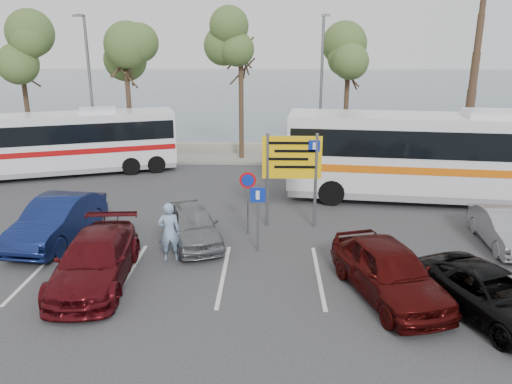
{
  "coord_description": "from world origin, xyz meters",
  "views": [
    {
      "loc": [
        0.21,
        -14.77,
        6.9
      ],
      "look_at": [
        -0.32,
        3.0,
        1.42
      ],
      "focal_mm": 35.0,
      "sensor_mm": 36.0,
      "label": 1
    }
  ],
  "objects_px": {
    "car_silver_b": "(505,229)",
    "coach_bus_right": "(439,160)",
    "coach_bus_left": "(68,145)",
    "car_silver_a": "(193,224)",
    "pedestrian_near": "(169,232)",
    "car_blue": "(57,220)",
    "car_red": "(389,270)",
    "direction_sign": "(292,165)",
    "car_maroon": "(95,260)",
    "street_lamp_left": "(90,81)",
    "street_lamp_right": "(321,82)",
    "suv_black": "(491,294)"
  },
  "relations": [
    {
      "from": "car_silver_b",
      "to": "coach_bus_right",
      "type": "bearing_deg",
      "value": 101.75
    },
    {
      "from": "coach_bus_left",
      "to": "car_silver_a",
      "type": "distance_m",
      "value": 12.01
    },
    {
      "from": "pedestrian_near",
      "to": "car_blue",
      "type": "bearing_deg",
      "value": -33.77
    },
    {
      "from": "car_blue",
      "to": "car_red",
      "type": "height_order",
      "value": "car_red"
    },
    {
      "from": "coach_bus_right",
      "to": "car_silver_a",
      "type": "height_order",
      "value": "coach_bus_right"
    },
    {
      "from": "car_silver_b",
      "to": "car_silver_a",
      "type": "bearing_deg",
      "value": -177.34
    },
    {
      "from": "car_red",
      "to": "car_silver_b",
      "type": "distance_m",
      "value": 6.05
    },
    {
      "from": "direction_sign",
      "to": "coach_bus_left",
      "type": "relative_size",
      "value": 0.32
    },
    {
      "from": "car_maroon",
      "to": "street_lamp_left",
      "type": "bearing_deg",
      "value": 104.23
    },
    {
      "from": "street_lamp_left",
      "to": "street_lamp_right",
      "type": "height_order",
      "value": "same"
    },
    {
      "from": "street_lamp_left",
      "to": "car_silver_a",
      "type": "relative_size",
      "value": 2.03
    },
    {
      "from": "car_maroon",
      "to": "suv_black",
      "type": "relative_size",
      "value": 1.1
    },
    {
      "from": "street_lamp_right",
      "to": "coach_bus_left",
      "type": "relative_size",
      "value": 0.72
    },
    {
      "from": "car_red",
      "to": "direction_sign",
      "type": "bearing_deg",
      "value": 98.54
    },
    {
      "from": "car_silver_a",
      "to": "car_blue",
      "type": "relative_size",
      "value": 0.83
    },
    {
      "from": "car_red",
      "to": "car_silver_b",
      "type": "relative_size",
      "value": 1.2
    },
    {
      "from": "car_silver_b",
      "to": "car_maroon",
      "type": "bearing_deg",
      "value": -164.11
    },
    {
      "from": "coach_bus_left",
      "to": "pedestrian_near",
      "type": "distance_m",
      "value": 12.83
    },
    {
      "from": "car_maroon",
      "to": "car_silver_a",
      "type": "bearing_deg",
      "value": 47.82
    },
    {
      "from": "street_lamp_left",
      "to": "suv_black",
      "type": "xyz_separation_m",
      "value": [
        15.9,
        -16.65,
        -3.98
      ]
    },
    {
      "from": "street_lamp_right",
      "to": "car_blue",
      "type": "distance_m",
      "value": 16.28
    },
    {
      "from": "street_lamp_right",
      "to": "car_blue",
      "type": "height_order",
      "value": "street_lamp_right"
    },
    {
      "from": "street_lamp_right",
      "to": "car_maroon",
      "type": "height_order",
      "value": "street_lamp_right"
    },
    {
      "from": "car_maroon",
      "to": "car_silver_b",
      "type": "xyz_separation_m",
      "value": [
        13.19,
        3.1,
        -0.08
      ]
    },
    {
      "from": "suv_black",
      "to": "coach_bus_left",
      "type": "bearing_deg",
      "value": 116.04
    },
    {
      "from": "car_blue",
      "to": "car_silver_a",
      "type": "bearing_deg",
      "value": 6.03
    },
    {
      "from": "coach_bus_right",
      "to": "car_maroon",
      "type": "height_order",
      "value": "coach_bus_right"
    },
    {
      "from": "car_blue",
      "to": "street_lamp_right",
      "type": "bearing_deg",
      "value": 55.46
    },
    {
      "from": "street_lamp_left",
      "to": "street_lamp_right",
      "type": "xyz_separation_m",
      "value": [
        13.0,
        0.0,
        0.0
      ]
    },
    {
      "from": "car_blue",
      "to": "suv_black",
      "type": "height_order",
      "value": "car_blue"
    },
    {
      "from": "street_lamp_right",
      "to": "pedestrian_near",
      "type": "relative_size",
      "value": 4.11
    },
    {
      "from": "street_lamp_right",
      "to": "suv_black",
      "type": "bearing_deg",
      "value": -80.12
    },
    {
      "from": "coach_bus_left",
      "to": "car_silver_b",
      "type": "bearing_deg",
      "value": -25.71
    },
    {
      "from": "street_lamp_left",
      "to": "car_red",
      "type": "relative_size",
      "value": 1.74
    },
    {
      "from": "car_silver_a",
      "to": "pedestrian_near",
      "type": "height_order",
      "value": "pedestrian_near"
    },
    {
      "from": "car_maroon",
      "to": "suv_black",
      "type": "distance_m",
      "value": 10.9
    },
    {
      "from": "street_lamp_right",
      "to": "car_silver_a",
      "type": "relative_size",
      "value": 2.03
    },
    {
      "from": "suv_black",
      "to": "street_lamp_left",
      "type": "bearing_deg",
      "value": 109.64
    },
    {
      "from": "street_lamp_left",
      "to": "street_lamp_right",
      "type": "relative_size",
      "value": 1.0
    },
    {
      "from": "street_lamp_left",
      "to": "pedestrian_near",
      "type": "relative_size",
      "value": 4.11
    },
    {
      "from": "coach_bus_left",
      "to": "pedestrian_near",
      "type": "height_order",
      "value": "coach_bus_left"
    },
    {
      "from": "car_maroon",
      "to": "suv_black",
      "type": "bearing_deg",
      "value": -12.49
    },
    {
      "from": "street_lamp_right",
      "to": "coach_bus_right",
      "type": "height_order",
      "value": "street_lamp_right"
    },
    {
      "from": "street_lamp_left",
      "to": "direction_sign",
      "type": "height_order",
      "value": "street_lamp_left"
    },
    {
      "from": "car_silver_b",
      "to": "pedestrian_near",
      "type": "xyz_separation_m",
      "value": [
        -11.32,
        -1.49,
        0.34
      ]
    },
    {
      "from": "coach_bus_left",
      "to": "car_red",
      "type": "bearing_deg",
      "value": -42.39
    },
    {
      "from": "car_silver_a",
      "to": "coach_bus_right",
      "type": "bearing_deg",
      "value": 8.03
    },
    {
      "from": "car_silver_a",
      "to": "car_blue",
      "type": "distance_m",
      "value": 4.8
    },
    {
      "from": "car_blue",
      "to": "suv_black",
      "type": "distance_m",
      "value": 13.98
    },
    {
      "from": "street_lamp_left",
      "to": "car_silver_b",
      "type": "bearing_deg",
      "value": -33.3
    }
  ]
}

